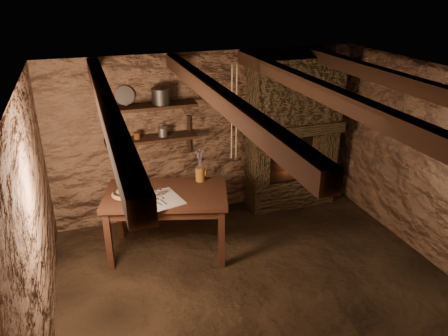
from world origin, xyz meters
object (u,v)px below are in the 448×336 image
object	(u,v)px
iron_stockpot	(161,97)
red_pot	(300,162)
wooden_bowl	(125,194)
work_table	(168,220)
stoneware_jug	(200,168)

from	to	relation	value
iron_stockpot	red_pot	world-z (taller)	iron_stockpot
wooden_bowl	iron_stockpot	xyz separation A→B (m)	(0.66, 0.75, 0.96)
iron_stockpot	work_table	bearing A→B (deg)	-101.31
iron_stockpot	stoneware_jug	bearing A→B (deg)	-60.63
stoneware_jug	wooden_bowl	bearing A→B (deg)	-163.36
work_table	red_pot	bearing A→B (deg)	33.07
work_table	red_pot	distance (m)	2.34
stoneware_jug	wooden_bowl	xyz separation A→B (m)	(-1.00, -0.15, -0.14)
stoneware_jug	red_pot	xyz separation A→B (m)	(1.73, 0.49, -0.35)
work_table	wooden_bowl	size ratio (longest dim) A/B	5.34
stoneware_jug	work_table	bearing A→B (deg)	-151.05
work_table	red_pot	size ratio (longest dim) A/B	3.13
wooden_bowl	iron_stockpot	distance (m)	1.39
stoneware_jug	iron_stockpot	size ratio (longest dim) A/B	1.67
work_table	wooden_bowl	distance (m)	0.66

